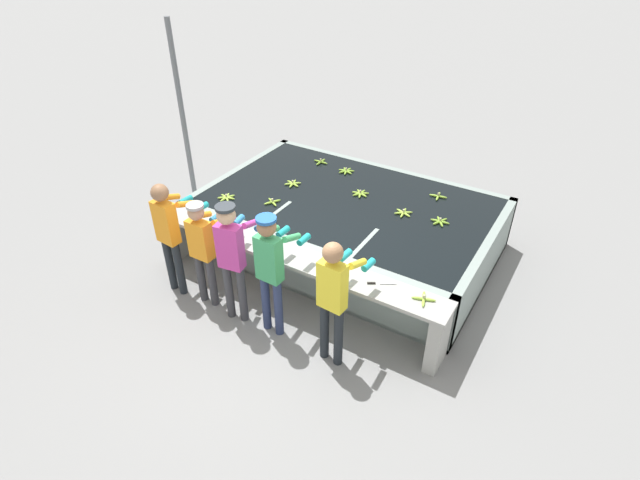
{
  "coord_description": "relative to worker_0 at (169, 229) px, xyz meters",
  "views": [
    {
      "loc": [
        3.13,
        -4.07,
        4.65
      ],
      "look_at": [
        0.0,
        1.03,
        0.6
      ],
      "focal_mm": 28.0,
      "sensor_mm": 36.0,
      "label": 1
    }
  ],
  "objects": [
    {
      "name": "ground_plane",
      "position": [
        1.53,
        0.34,
        -1.03
      ],
      "size": [
        80.0,
        80.0,
        0.0
      ],
      "primitive_type": "plane",
      "color": "gray",
      "rests_on": "ground"
    },
    {
      "name": "wash_tank",
      "position": [
        1.53,
        2.21,
        -0.61
      ],
      "size": [
        4.44,
        2.85,
        0.86
      ],
      "color": "gray",
      "rests_on": "ground"
    },
    {
      "name": "work_ledge",
      "position": [
        1.53,
        0.57,
        -0.42
      ],
      "size": [
        4.44,
        0.45,
        0.86
      ],
      "color": "#9E9E99",
      "rests_on": "ground"
    },
    {
      "name": "worker_0",
      "position": [
        0.0,
        0.0,
        0.0
      ],
      "size": [
        0.44,
        0.73,
        1.71
      ],
      "color": "#1E2328",
      "rests_on": "ground"
    },
    {
      "name": "worker_1",
      "position": [
        0.55,
        0.05,
        -0.09
      ],
      "size": [
        0.41,
        0.71,
        1.57
      ],
      "color": "#38383D",
      "rests_on": "ground"
    },
    {
      "name": "worker_2",
      "position": [
        1.09,
        -0.0,
        0.03
      ],
      "size": [
        0.48,
        0.75,
        1.74
      ],
      "color": "#38383D",
      "rests_on": "ground"
    },
    {
      "name": "worker_3",
      "position": [
        1.65,
        0.05,
        0.02
      ],
      "size": [
        0.42,
        0.73,
        1.73
      ],
      "color": "navy",
      "rests_on": "ground"
    },
    {
      "name": "worker_4",
      "position": [
        2.55,
        0.01,
        0.0
      ],
      "size": [
        0.44,
        0.73,
        1.72
      ],
      "color": "#1E2328",
      "rests_on": "ground"
    },
    {
      "name": "banana_bunch_floating_0",
      "position": [
        1.6,
        2.47,
        -0.16
      ],
      "size": [
        0.28,
        0.28,
        0.08
      ],
      "color": "#8CB738",
      "rests_on": "wash_tank"
    },
    {
      "name": "banana_bunch_floating_1",
      "position": [
        -0.11,
        1.27,
        -0.16
      ],
      "size": [
        0.28,
        0.28,
        0.08
      ],
      "color": "#9EC642",
      "rests_on": "wash_tank"
    },
    {
      "name": "banana_bunch_floating_2",
      "position": [
        2.67,
        3.03,
        -0.16
      ],
      "size": [
        0.28,
        0.28,
        0.08
      ],
      "color": "#8CB738",
      "rests_on": "wash_tank"
    },
    {
      "name": "banana_bunch_floating_3",
      "position": [
        0.47,
        3.13,
        -0.16
      ],
      "size": [
        0.28,
        0.28,
        0.08
      ],
      "color": "#7FAD33",
      "rests_on": "wash_tank"
    },
    {
      "name": "banana_bunch_floating_4",
      "position": [
        1.02,
        3.05,
        -0.16
      ],
      "size": [
        0.28,
        0.28,
        0.08
      ],
      "color": "#7FAD33",
      "rests_on": "wash_tank"
    },
    {
      "name": "banana_bunch_floating_5",
      "position": [
        0.51,
        2.2,
        -0.16
      ],
      "size": [
        0.28,
        0.28,
        0.08
      ],
      "color": "#9EC642",
      "rests_on": "wash_tank"
    },
    {
      "name": "banana_bunch_floating_6",
      "position": [
        2.96,
        2.33,
        -0.16
      ],
      "size": [
        0.28,
        0.27,
        0.08
      ],
      "color": "#7FAD33",
      "rests_on": "wash_tank"
    },
    {
      "name": "banana_bunch_floating_7",
      "position": [
        0.58,
        1.53,
        -0.16
      ],
      "size": [
        0.26,
        0.26,
        0.08
      ],
      "color": "#8CB738",
      "rests_on": "wash_tank"
    },
    {
      "name": "banana_bunch_floating_8",
      "position": [
        2.41,
        2.28,
        -0.16
      ],
      "size": [
        0.27,
        0.28,
        0.08
      ],
      "color": "#9EC642",
      "rests_on": "wash_tank"
    },
    {
      "name": "banana_bunch_ledge_0",
      "position": [
        3.39,
        0.62,
        -0.16
      ],
      "size": [
        0.28,
        0.28,
        0.08
      ],
      "color": "#93BC3D",
      "rests_on": "work_ledge"
    },
    {
      "name": "banana_bunch_ledge_1",
      "position": [
        0.37,
        0.5,
        -0.16
      ],
      "size": [
        0.27,
        0.27,
        0.08
      ],
      "color": "#75A333",
      "rests_on": "work_ledge"
    },
    {
      "name": "knife_0",
      "position": [
        2.81,
        0.61,
        -0.17
      ],
      "size": [
        0.32,
        0.2,
        0.02
      ],
      "color": "silver",
      "rests_on": "work_ledge"
    },
    {
      "name": "support_post_left",
      "position": [
        -1.72,
        2.13,
        0.57
      ],
      "size": [
        0.09,
        0.09,
        3.2
      ],
      "color": "slate",
      "rests_on": "ground"
    }
  ]
}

